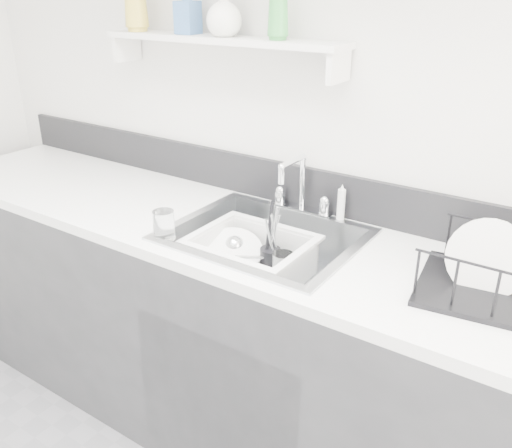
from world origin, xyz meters
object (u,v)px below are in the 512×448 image
Objects in this scene: dish_rack at (508,271)px; sink at (264,259)px; wash_tub at (251,259)px; counter_run at (263,346)px.

sink is at bearing 175.41° from dish_rack.
sink reaches higher than wash_tub.
sink reaches higher than counter_run.
wash_tub is 0.81m from dish_rack.
dish_rack is at bearing 2.80° from sink.
counter_run is 5.00× the size of sink.
counter_run is at bearing 0.00° from sink.
wash_tub is (-0.04, -0.02, -0.00)m from sink.
dish_rack is (0.76, 0.04, 0.54)m from counter_run.
counter_run is 0.93m from dish_rack.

